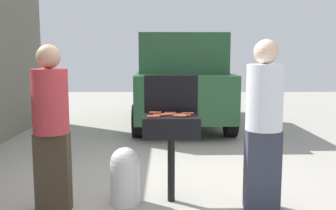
# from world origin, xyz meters

# --- Properties ---
(ground_plane) EXTENTS (24.00, 24.00, 0.00)m
(ground_plane) POSITION_xyz_m (0.00, 0.00, 0.00)
(ground_plane) COLOR #9E998E
(bbq_grill) EXTENTS (0.60, 0.44, 0.95)m
(bbq_grill) POSITION_xyz_m (0.24, -0.16, 0.81)
(bbq_grill) COLOR black
(bbq_grill) RESTS_ON ground
(grill_lid_open) EXTENTS (0.60, 0.05, 0.42)m
(grill_lid_open) POSITION_xyz_m (0.24, 0.06, 1.16)
(grill_lid_open) COLOR black
(grill_lid_open) RESTS_ON bbq_grill
(hot_dog_0) EXTENTS (0.13, 0.03, 0.03)m
(hot_dog_0) POSITION_xyz_m (0.32, -0.16, 0.97)
(hot_dog_0) COLOR #AD4228
(hot_dog_0) RESTS_ON bbq_grill
(hot_dog_1) EXTENTS (0.13, 0.04, 0.03)m
(hot_dog_1) POSITION_xyz_m (0.22, -0.08, 0.97)
(hot_dog_1) COLOR #AD4228
(hot_dog_1) RESTS_ON bbq_grill
(hot_dog_2) EXTENTS (0.13, 0.04, 0.03)m
(hot_dog_2) POSITION_xyz_m (0.37, -0.24, 0.97)
(hot_dog_2) COLOR #AD4228
(hot_dog_2) RESTS_ON bbq_grill
(hot_dog_3) EXTENTS (0.13, 0.03, 0.03)m
(hot_dog_3) POSITION_xyz_m (0.42, -0.09, 0.97)
(hot_dog_3) COLOR #B74C33
(hot_dog_3) RESTS_ON bbq_grill
(hot_dog_4) EXTENTS (0.13, 0.04, 0.03)m
(hot_dog_4) POSITION_xyz_m (0.32, -0.27, 0.97)
(hot_dog_4) COLOR #C6593D
(hot_dog_4) RESTS_ON bbq_grill
(hot_dog_5) EXTENTS (0.13, 0.03, 0.03)m
(hot_dog_5) POSITION_xyz_m (0.11, -0.21, 0.97)
(hot_dog_5) COLOR #B74C33
(hot_dog_5) RESTS_ON bbq_grill
(hot_dog_6) EXTENTS (0.13, 0.04, 0.03)m
(hot_dog_6) POSITION_xyz_m (0.20, -0.18, 0.97)
(hot_dog_6) COLOR #C6593D
(hot_dog_6) RESTS_ON bbq_grill
(hot_dog_7) EXTENTS (0.13, 0.03, 0.03)m
(hot_dog_7) POSITION_xyz_m (0.05, -0.31, 0.97)
(hot_dog_7) COLOR #C6593D
(hot_dog_7) RESTS_ON bbq_grill
(hot_dog_8) EXTENTS (0.13, 0.03, 0.03)m
(hot_dog_8) POSITION_xyz_m (0.06, -0.04, 0.97)
(hot_dog_8) COLOR #B74C33
(hot_dog_8) RESTS_ON bbq_grill
(propane_tank) EXTENTS (0.32, 0.32, 0.62)m
(propane_tank) POSITION_xyz_m (-0.26, -0.22, 0.32)
(propane_tank) COLOR silver
(propane_tank) RESTS_ON ground
(person_left) EXTENTS (0.36, 0.36, 1.70)m
(person_left) POSITION_xyz_m (-0.97, -0.42, 0.92)
(person_left) COLOR #3F3323
(person_left) RESTS_ON ground
(person_right) EXTENTS (0.37, 0.37, 1.75)m
(person_right) POSITION_xyz_m (1.17, -0.40, 0.95)
(person_right) COLOR #333847
(person_right) RESTS_ON ground
(parked_minivan) EXTENTS (2.10, 4.44, 2.02)m
(parked_minivan) POSITION_xyz_m (0.51, 4.61, 1.03)
(parked_minivan) COLOR #234C2D
(parked_minivan) RESTS_ON ground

